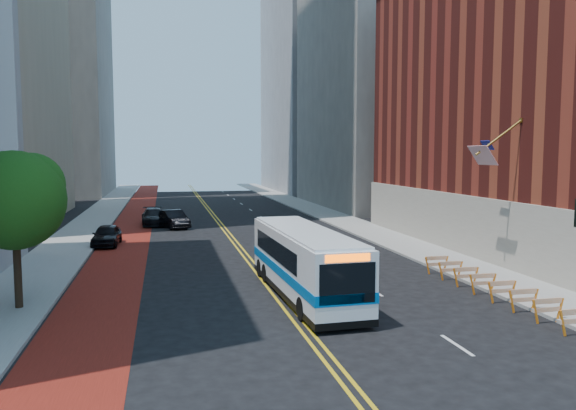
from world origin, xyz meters
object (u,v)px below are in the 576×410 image
Objects in this scene: car_a at (107,235)px; car_c at (154,217)px; car_b at (174,219)px; street_tree at (16,196)px; transit_bus at (304,261)px.

car_c is at bearing 77.48° from car_a.
car_c is (-1.80, 2.36, -0.02)m from car_b.
street_tree is 27.00m from car_b.
transit_bus is 20.04m from car_a.
street_tree is at bearing 177.19° from transit_bus.
car_a is 0.85× the size of car_c.
street_tree reaches higher than car_b.
street_tree is at bearing -122.10° from car_b.
car_a is 0.94× the size of car_b.
car_b is at bearing 64.08° from car_a.
transit_bus is (12.45, -0.19, -3.25)m from street_tree.
street_tree reaches higher than car_a.
transit_bus is 2.43× the size of car_b.
car_c is (-7.37, 28.34, -0.89)m from transit_bus.
car_c reaches higher than car_a.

